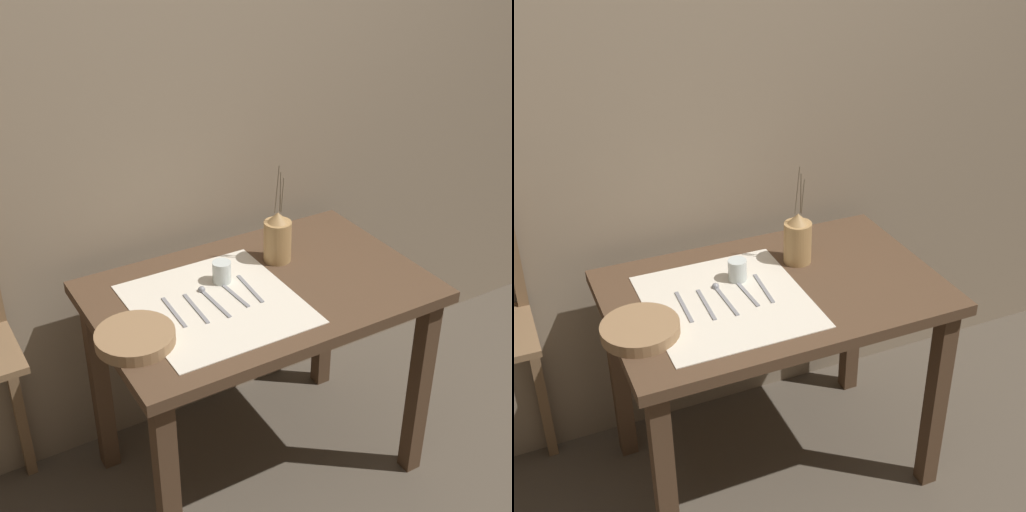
% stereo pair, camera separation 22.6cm
% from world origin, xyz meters
% --- Properties ---
extents(ground_plane, '(12.00, 12.00, 0.00)m').
position_xyz_m(ground_plane, '(0.00, 0.00, 0.00)').
color(ground_plane, brown).
extents(stone_wall_back, '(7.00, 0.06, 2.40)m').
position_xyz_m(stone_wall_back, '(0.00, 0.46, 1.20)').
color(stone_wall_back, gray).
rests_on(stone_wall_back, ground_plane).
extents(wooden_table, '(1.09, 0.71, 0.79)m').
position_xyz_m(wooden_table, '(0.00, 0.00, 0.67)').
color(wooden_table, '#4C3523').
rests_on(wooden_table, ground_plane).
extents(linen_cloth, '(0.50, 0.53, 0.00)m').
position_xyz_m(linen_cloth, '(-0.17, -0.02, 0.79)').
color(linen_cloth, beige).
rests_on(linen_cloth, wooden_table).
extents(pitcher_with_flowers, '(0.10, 0.10, 0.35)m').
position_xyz_m(pitcher_with_flowers, '(0.14, 0.12, 0.88)').
color(pitcher_with_flowers, '#A87F4C').
rests_on(pitcher_with_flowers, wooden_table).
extents(wooden_bowl, '(0.23, 0.23, 0.04)m').
position_xyz_m(wooden_bowl, '(-0.47, -0.08, 0.81)').
color(wooden_bowl, '#8E6B47').
rests_on(wooden_bowl, wooden_table).
extents(glass_tumbler_near, '(0.06, 0.06, 0.07)m').
position_xyz_m(glass_tumbler_near, '(-0.09, 0.09, 0.83)').
color(glass_tumbler_near, silver).
rests_on(glass_tumbler_near, wooden_table).
extents(fork_outer, '(0.02, 0.18, 0.00)m').
position_xyz_m(fork_outer, '(-0.31, -0.00, 0.80)').
color(fork_outer, gray).
rests_on(fork_outer, wooden_table).
extents(fork_inner, '(0.02, 0.18, 0.00)m').
position_xyz_m(fork_inner, '(-0.24, -0.02, 0.80)').
color(fork_inner, gray).
rests_on(fork_inner, wooden_table).
extents(spoon_inner, '(0.02, 0.19, 0.02)m').
position_xyz_m(spoon_inner, '(-0.18, 0.03, 0.80)').
color(spoon_inner, gray).
rests_on(spoon_inner, wooden_table).
extents(spoon_outer, '(0.03, 0.19, 0.02)m').
position_xyz_m(spoon_outer, '(-0.10, 0.05, 0.80)').
color(spoon_outer, gray).
rests_on(spoon_outer, wooden_table).
extents(knife_center, '(0.02, 0.18, 0.00)m').
position_xyz_m(knife_center, '(-0.04, -0.00, 0.80)').
color(knife_center, gray).
rests_on(knife_center, wooden_table).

